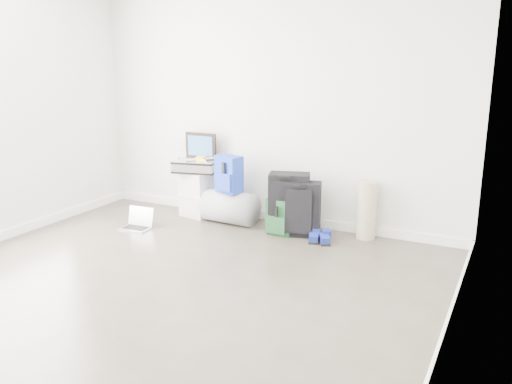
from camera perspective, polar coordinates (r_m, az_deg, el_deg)
The scene contains 14 objects.
ground at distance 4.45m, azimuth -12.42°, elevation -11.48°, with size 5.00×5.00×0.00m, color #3D372C.
room_envelope at distance 4.03m, azimuth -13.58°, elevation 11.26°, with size 4.52×5.02×2.71m.
boxes_stack at distance 6.57m, azimuth -6.18°, elevation -0.18°, with size 0.44×0.38×0.54m.
briefcase at distance 6.49m, azimuth -6.26°, elevation 2.75°, with size 0.50×0.37×0.15m, color #B2B2B7.
painting at distance 6.53m, azimuth -5.84°, elevation 4.87°, with size 0.42×0.04×0.31m.
drone at distance 6.41m, azimuth -5.78°, elevation 3.50°, with size 0.41×0.41×0.05m.
duffel_bag at distance 6.27m, azimuth -2.73°, elevation -1.62°, with size 0.38×0.38×0.61m, color gray.
blue_backpack at distance 6.15m, azimuth -2.91°, elevation 1.82°, with size 0.34×0.29×0.42m.
large_suitcase at distance 5.90m, azimuth 3.45°, elevation -1.21°, with size 0.48×0.38×0.67m.
green_backpack at distance 5.88m, azimuth 2.53°, elevation -2.69°, with size 0.29×0.21×0.40m.
carry_on at distance 5.83m, azimuth 4.90°, elevation -1.81°, with size 0.42×0.33×0.59m.
shoes at distance 5.73m, azimuth 6.65°, elevation -4.81°, with size 0.30×0.27×0.09m.
rolled_rug at distance 5.84m, azimuth 11.58°, elevation -1.89°, with size 0.20×0.20×0.62m, color gray.
laptop at distance 6.27m, azimuth -12.32°, elevation -3.23°, with size 0.33×0.25×0.23m.
Camera 1 is at (2.59, -3.07, 1.91)m, focal length 38.00 mm.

